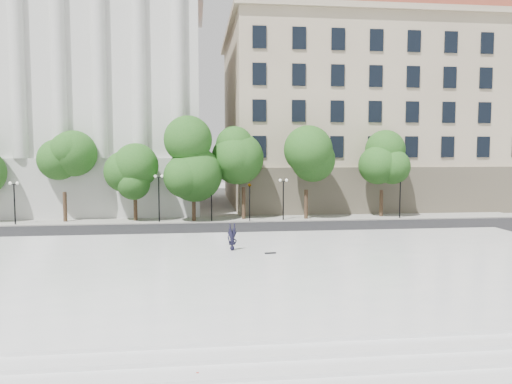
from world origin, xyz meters
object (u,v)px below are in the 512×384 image
person_lying (232,247)px  skateboard (270,253)px  traffic_light_west (211,183)px  traffic_light_east (250,184)px

person_lying → skateboard: bearing=-43.7°
traffic_light_west → traffic_light_east: 3.57m
skateboard → traffic_light_east: bearing=79.0°
traffic_light_east → person_lying: (-2.73, -15.20, -2.94)m
traffic_light_west → traffic_light_east: size_ratio=1.03×
traffic_light_west → traffic_light_east: bearing=0.0°
person_lying → skateboard: size_ratio=2.45×
traffic_light_west → person_lying: traffic_light_west is taller
traffic_light_east → person_lying: size_ratio=2.43×
traffic_light_west → person_lying: bearing=-86.8°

